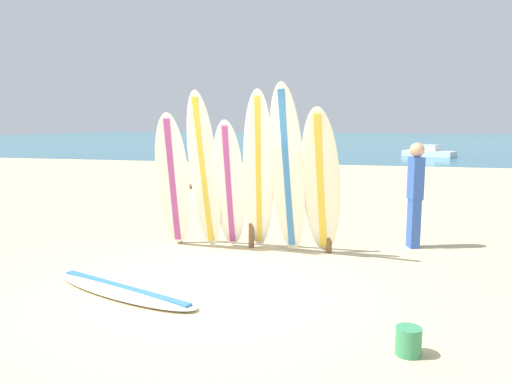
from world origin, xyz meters
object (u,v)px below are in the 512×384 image
at_px(surfboard_leaning_center_left, 229,186).
at_px(beachgoer_standing, 415,190).
at_px(surfboard_lying_on_sand, 123,289).
at_px(small_boat_offshore, 429,152).
at_px(surfboard_leaning_right, 321,184).
at_px(surfboard_leaning_center_right, 287,171).
at_px(surfboard_leaning_left, 204,172).
at_px(surfboard_leaning_far_left, 173,182).
at_px(surfboard_leaning_center, 259,173).
at_px(sand_bucket, 408,341).
at_px(surfboard_rack, 251,204).

bearing_deg(surfboard_leaning_center_left, beachgoer_standing, 18.23).
height_order(surfboard_lying_on_sand, small_boat_offshore, small_boat_offshore).
height_order(surfboard_lying_on_sand, beachgoer_standing, beachgoer_standing).
relative_size(surfboard_leaning_center_left, surfboard_leaning_right, 0.92).
bearing_deg(surfboard_leaning_center_right, surfboard_leaning_left, -178.89).
distance_m(surfboard_leaning_right, beachgoer_standing, 1.68).
bearing_deg(surfboard_leaning_far_left, surfboard_leaning_center, 3.13).
distance_m(surfboard_leaning_center, beachgoer_standing, 2.51).
xyz_separation_m(surfboard_leaning_far_left, small_boat_offshore, (6.00, 23.19, -0.81)).
bearing_deg(surfboard_leaning_center_right, surfboard_leaning_far_left, -177.95).
bearing_deg(surfboard_leaning_center, surfboard_leaning_center_left, 179.83).
height_order(surfboard_leaning_right, small_boat_offshore, surfboard_leaning_right).
bearing_deg(small_boat_offshore, surfboard_lying_on_sand, -102.88).
bearing_deg(surfboard_leaning_far_left, surfboard_leaning_center_right, 2.05).
relative_size(surfboard_leaning_left, beachgoer_standing, 1.47).
distance_m(surfboard_leaning_far_left, sand_bucket, 4.51).
relative_size(surfboard_leaning_left, surfboard_lying_on_sand, 1.07).
bearing_deg(surfboard_leaning_far_left, sand_bucket, -39.53).
bearing_deg(surfboard_leaning_center_left, surfboard_leaning_right, -1.39).
height_order(surfboard_leaning_center_right, beachgoer_standing, surfboard_leaning_center_right).
bearing_deg(surfboard_leaning_center, surfboard_leaning_right, -2.00).
relative_size(small_boat_offshore, sand_bucket, 12.57).
relative_size(surfboard_leaning_left, surfboard_leaning_center_left, 1.21).
bearing_deg(surfboard_leaning_center, small_boat_offshore, 78.65).
distance_m(surfboard_leaning_left, small_boat_offshore, 23.82).
bearing_deg(surfboard_leaning_far_left, surfboard_lying_on_sand, -83.26).
height_order(surfboard_leaning_far_left, surfboard_leaning_center, surfboard_leaning_center).
relative_size(surfboard_rack, surfboard_leaning_right, 1.16).
distance_m(surfboard_leaning_center_right, surfboard_leaning_right, 0.53).
distance_m(surfboard_leaning_far_left, surfboard_leaning_center_left, 0.90).
xyz_separation_m(surfboard_lying_on_sand, small_boat_offshore, (5.76, 25.21, 0.22)).
bearing_deg(surfboard_leaning_center_left, small_boat_offshore, 77.54).
relative_size(surfboard_leaning_center_right, beachgoer_standing, 1.53).
height_order(surfboard_leaning_center, surfboard_leaning_right, surfboard_leaning_center).
relative_size(surfboard_leaning_far_left, surfboard_lying_on_sand, 0.93).
xyz_separation_m(surfboard_leaning_far_left, surfboard_leaning_left, (0.50, 0.04, 0.16)).
bearing_deg(surfboard_leaning_left, surfboard_leaning_center, 2.35).
height_order(surfboard_rack, surfboard_lying_on_sand, surfboard_rack).
distance_m(surfboard_leaning_left, surfboard_leaning_center_left, 0.45).
relative_size(surfboard_leaning_left, surfboard_leaning_center, 1.00).
bearing_deg(surfboard_leaning_right, small_boat_offshore, 80.92).
bearing_deg(surfboard_leaning_far_left, surfboard_leaning_left, 4.46).
relative_size(beachgoer_standing, small_boat_offshore, 0.54).
bearing_deg(surfboard_lying_on_sand, surfboard_leaning_left, 82.62).
xyz_separation_m(surfboard_leaning_center_left, surfboard_lying_on_sand, (-0.66, -2.09, -0.98)).
xyz_separation_m(surfboard_leaning_left, surfboard_leaning_center_left, (0.39, 0.04, -0.21)).
relative_size(surfboard_leaning_right, surfboard_lying_on_sand, 0.96).
height_order(surfboard_leaning_left, surfboard_lying_on_sand, surfboard_leaning_left).
relative_size(surfboard_leaning_far_left, sand_bucket, 8.70).
xyz_separation_m(surfboard_rack, surfboard_leaning_center_left, (-0.28, -0.27, 0.31)).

